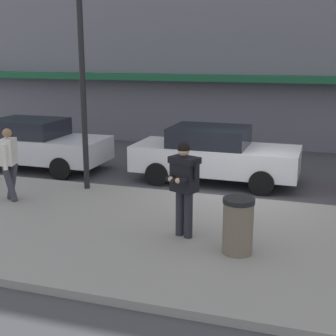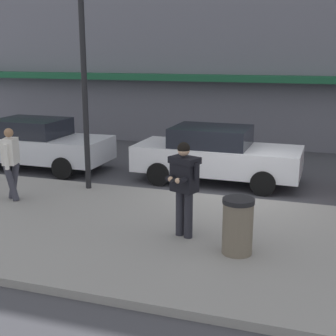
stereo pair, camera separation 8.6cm
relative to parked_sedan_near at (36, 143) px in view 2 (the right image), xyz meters
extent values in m
plane|color=#3D3D42|center=(6.61, -1.24, -0.79)|extent=(80.00, 80.00, 0.00)
cube|color=gray|center=(7.61, -4.09, -0.72)|extent=(32.00, 5.30, 0.14)
cube|color=silver|center=(7.61, -1.19, -0.79)|extent=(28.00, 0.12, 0.01)
cube|color=#195133|center=(7.61, 4.91, 1.81)|extent=(26.60, 0.70, 0.24)
cube|color=silver|center=(0.04, 0.00, -0.12)|extent=(4.51, 1.85, 0.70)
cube|color=black|center=(-0.14, 0.00, 0.49)|extent=(2.08, 1.65, 0.52)
cylinder|color=black|center=(1.44, 0.85, -0.47)|extent=(0.64, 0.22, 0.64)
cylinder|color=black|center=(1.43, -0.86, -0.47)|extent=(0.64, 0.22, 0.64)
cylinder|color=black|center=(-1.35, 0.86, -0.47)|extent=(0.64, 0.22, 0.64)
cube|color=silver|center=(5.65, 0.20, -0.12)|extent=(4.53, 1.89, 0.70)
cube|color=black|center=(5.47, 0.21, 0.49)|extent=(2.09, 1.67, 0.52)
cylinder|color=black|center=(7.06, 1.04, -0.47)|extent=(0.64, 0.23, 0.64)
cylinder|color=black|center=(7.03, -0.67, -0.47)|extent=(0.64, 0.23, 0.64)
cylinder|color=black|center=(4.27, 1.08, -0.47)|extent=(0.64, 0.23, 0.64)
cylinder|color=black|center=(4.24, -0.63, -0.47)|extent=(0.64, 0.23, 0.64)
cylinder|color=#23232B|center=(6.10, -4.26, -0.21)|extent=(0.16, 0.16, 0.88)
cylinder|color=#23232B|center=(5.91, -4.19, -0.21)|extent=(0.16, 0.16, 0.88)
cube|color=black|center=(6.01, -4.22, 0.55)|extent=(0.54, 0.45, 0.64)
cube|color=black|center=(6.01, -4.22, 0.82)|extent=(0.61, 0.51, 0.12)
cylinder|color=black|center=(6.26, -4.32, 0.66)|extent=(0.11, 0.11, 0.30)
cylinder|color=black|center=(6.09, -4.43, 0.51)|extent=(0.20, 0.32, 0.10)
sphere|color=tan|center=(5.97, -4.53, 0.51)|extent=(0.10, 0.10, 0.10)
cylinder|color=black|center=(5.75, -4.13, 0.66)|extent=(0.11, 0.11, 0.30)
cylinder|color=black|center=(5.81, -4.32, 0.51)|extent=(0.20, 0.32, 0.10)
sphere|color=tan|center=(5.82, -4.47, 0.51)|extent=(0.10, 0.10, 0.10)
cube|color=black|center=(5.88, -4.54, 0.51)|extent=(0.12, 0.16, 0.07)
sphere|color=tan|center=(6.00, -4.25, 1.01)|extent=(0.22, 0.22, 0.22)
sphere|color=black|center=(6.00, -4.25, 1.04)|extent=(0.23, 0.23, 0.23)
cylinder|color=#33333D|center=(1.53, -3.22, -0.22)|extent=(0.35, 0.23, 0.87)
cylinder|color=#33333D|center=(1.58, -3.40, -0.22)|extent=(0.35, 0.23, 0.87)
cube|color=silver|center=(1.56, -3.31, 0.51)|extent=(0.38, 0.48, 0.60)
cylinder|color=silver|center=(1.49, -3.07, 0.43)|extent=(0.10, 0.10, 0.58)
cylinder|color=silver|center=(1.63, -3.55, 0.43)|extent=(0.10, 0.10, 0.58)
sphere|color=#8C6647|center=(1.56, -3.31, 0.94)|extent=(0.21, 0.21, 0.21)
cylinder|color=black|center=(2.77, -1.89, 1.65)|extent=(0.14, 0.14, 4.60)
cylinder|color=#665B4C|center=(7.09, -4.67, -0.20)|extent=(0.52, 0.52, 0.90)
cylinder|color=black|center=(7.09, -4.67, 0.29)|extent=(0.55, 0.55, 0.08)
camera|label=1|loc=(8.24, -12.17, 2.71)|focal=50.00mm
camera|label=2|loc=(8.32, -12.15, 2.71)|focal=50.00mm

